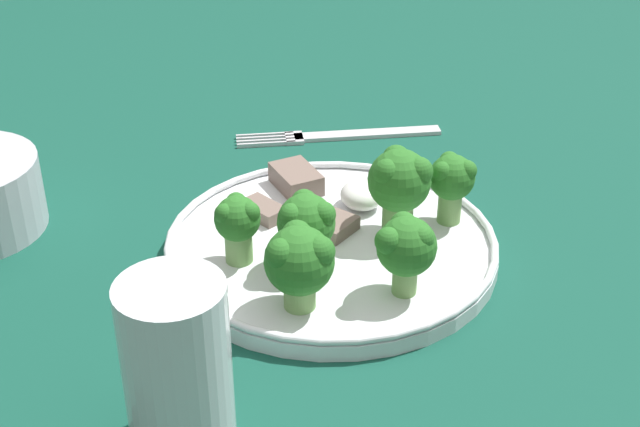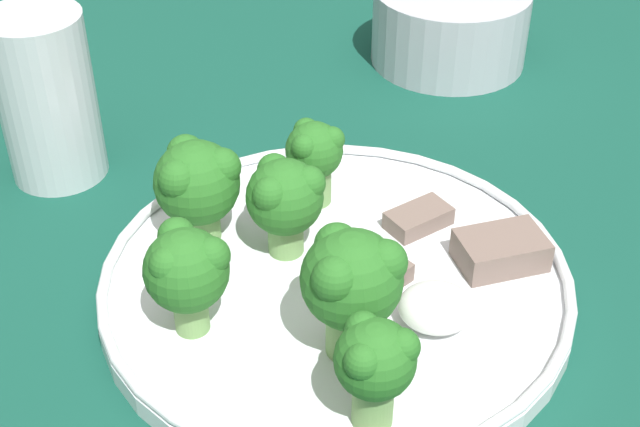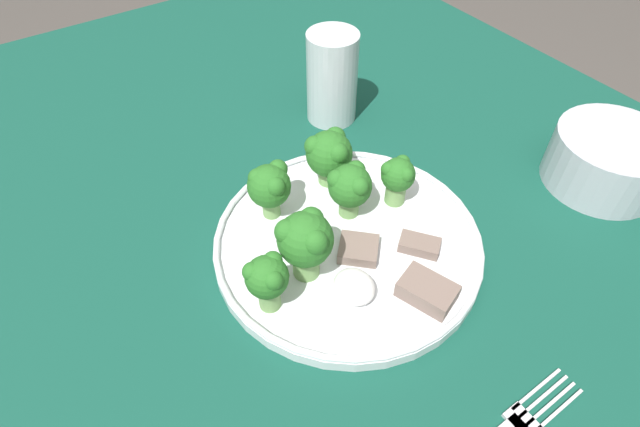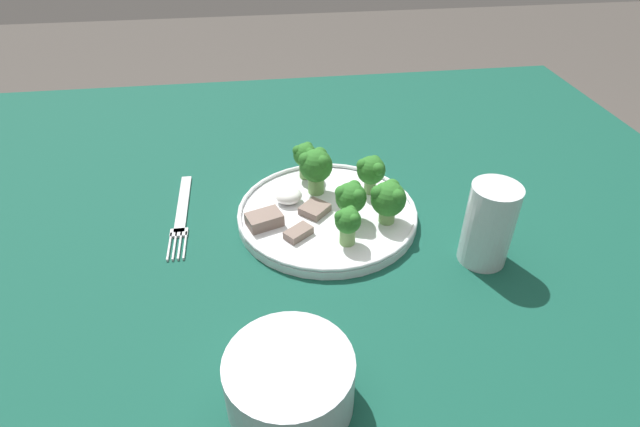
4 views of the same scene
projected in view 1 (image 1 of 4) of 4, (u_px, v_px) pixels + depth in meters
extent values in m
cube|color=#114738|center=(373.00, 237.00, 0.74)|extent=(1.32, 1.00, 0.03)
cylinder|color=brown|center=(562.00, 224.00, 1.49)|extent=(0.06, 0.06, 0.73)
cylinder|color=brown|center=(21.00, 261.00, 1.40)|extent=(0.06, 0.06, 0.73)
cylinder|color=white|center=(331.00, 249.00, 0.68)|extent=(0.25, 0.25, 0.01)
torus|color=white|center=(331.00, 239.00, 0.68)|extent=(0.25, 0.25, 0.01)
cube|color=silver|center=(368.00, 134.00, 0.87)|extent=(0.02, 0.14, 0.00)
cube|color=silver|center=(294.00, 138.00, 0.86)|extent=(0.02, 0.02, 0.00)
cube|color=silver|center=(265.00, 135.00, 0.87)|extent=(0.00, 0.06, 0.00)
cube|color=silver|center=(265.00, 138.00, 0.86)|extent=(0.00, 0.06, 0.00)
cube|color=silver|center=(266.00, 141.00, 0.85)|extent=(0.00, 0.06, 0.00)
cube|color=silver|center=(266.00, 144.00, 0.85)|extent=(0.00, 0.06, 0.00)
cylinder|color=silver|center=(177.00, 368.00, 0.49)|extent=(0.06, 0.06, 0.11)
cylinder|color=silver|center=(180.00, 398.00, 0.50)|extent=(0.05, 0.05, 0.06)
cylinder|color=#709E56|center=(239.00, 246.00, 0.65)|extent=(0.02, 0.02, 0.02)
sphere|color=#286B23|center=(237.00, 219.00, 0.64)|extent=(0.03, 0.03, 0.03)
sphere|color=#286B23|center=(236.00, 202.00, 0.64)|extent=(0.02, 0.02, 0.02)
sphere|color=#286B23|center=(225.00, 214.00, 0.63)|extent=(0.02, 0.02, 0.02)
sphere|color=#286B23|center=(250.00, 212.00, 0.63)|extent=(0.02, 0.02, 0.02)
cylinder|color=#709E56|center=(306.00, 253.00, 0.65)|extent=(0.02, 0.02, 0.02)
sphere|color=#286B23|center=(306.00, 222.00, 0.63)|extent=(0.04, 0.04, 0.04)
sphere|color=#286B23|center=(304.00, 202.00, 0.64)|extent=(0.02, 0.02, 0.02)
sphere|color=#286B23|center=(292.00, 217.00, 0.62)|extent=(0.02, 0.02, 0.02)
sphere|color=#286B23|center=(323.00, 214.00, 0.62)|extent=(0.02, 0.02, 0.02)
cylinder|color=#709E56|center=(449.00, 206.00, 0.70)|extent=(0.02, 0.02, 0.03)
sphere|color=#286B23|center=(452.00, 177.00, 0.69)|extent=(0.04, 0.04, 0.04)
sphere|color=#286B23|center=(449.00, 162.00, 0.69)|extent=(0.02, 0.02, 0.02)
sphere|color=#286B23|center=(443.00, 172.00, 0.68)|extent=(0.02, 0.02, 0.02)
sphere|color=#286B23|center=(467.00, 170.00, 0.68)|extent=(0.02, 0.02, 0.02)
cylinder|color=#709E56|center=(300.00, 294.00, 0.60)|extent=(0.02, 0.02, 0.02)
sphere|color=#286B23|center=(299.00, 261.00, 0.59)|extent=(0.05, 0.05, 0.05)
sphere|color=#286B23|center=(297.00, 236.00, 0.60)|extent=(0.02, 0.02, 0.02)
sphere|color=#286B23|center=(281.00, 254.00, 0.58)|extent=(0.02, 0.02, 0.02)
sphere|color=#286B23|center=(319.00, 252.00, 0.58)|extent=(0.02, 0.02, 0.02)
cylinder|color=#709E56|center=(397.00, 216.00, 0.69)|extent=(0.02, 0.02, 0.03)
sphere|color=#286B23|center=(399.00, 181.00, 0.67)|extent=(0.05, 0.05, 0.05)
sphere|color=#286B23|center=(396.00, 159.00, 0.68)|extent=(0.02, 0.02, 0.02)
sphere|color=#286B23|center=(385.00, 173.00, 0.66)|extent=(0.02, 0.02, 0.02)
sphere|color=#286B23|center=(419.00, 171.00, 0.66)|extent=(0.02, 0.02, 0.02)
cylinder|color=#709E56|center=(400.00, 279.00, 0.62)|extent=(0.02, 0.02, 0.02)
sphere|color=#286B23|center=(402.00, 247.00, 0.60)|extent=(0.04, 0.04, 0.04)
sphere|color=#286B23|center=(399.00, 225.00, 0.61)|extent=(0.02, 0.02, 0.02)
sphere|color=#286B23|center=(388.00, 241.00, 0.59)|extent=(0.02, 0.02, 0.02)
sphere|color=#286B23|center=(420.00, 239.00, 0.60)|extent=(0.02, 0.02, 0.02)
cube|color=#756056|center=(330.00, 224.00, 0.69)|extent=(0.05, 0.05, 0.01)
cube|color=#756056|center=(264.00, 213.00, 0.71)|extent=(0.04, 0.04, 0.01)
cube|color=#756056|center=(296.00, 179.00, 0.75)|extent=(0.05, 0.04, 0.02)
ellipsoid|color=white|center=(362.00, 195.00, 0.72)|extent=(0.04, 0.03, 0.02)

